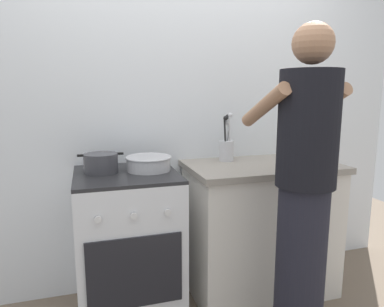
{
  "coord_description": "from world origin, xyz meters",
  "views": [
    {
      "loc": [
        -0.56,
        -1.89,
        1.37
      ],
      "look_at": [
        0.05,
        0.12,
        1.0
      ],
      "focal_mm": 32.55,
      "sensor_mm": 36.0,
      "label": 1
    }
  ],
  "objects_px": {
    "pot": "(101,163)",
    "oil_bottle": "(299,150)",
    "stove_range": "(129,244)",
    "mixing_bowl": "(149,163)",
    "person": "(304,193)",
    "utensil_crock": "(227,147)"
  },
  "relations": [
    {
      "from": "pot",
      "to": "mixing_bowl",
      "type": "height_order",
      "value": "pot"
    },
    {
      "from": "pot",
      "to": "utensil_crock",
      "type": "height_order",
      "value": "utensil_crock"
    },
    {
      "from": "utensil_crock",
      "to": "oil_bottle",
      "type": "bearing_deg",
      "value": -32.72
    },
    {
      "from": "person",
      "to": "stove_range",
      "type": "bearing_deg",
      "value": 146.38
    },
    {
      "from": "mixing_bowl",
      "to": "utensil_crock",
      "type": "bearing_deg",
      "value": 13.67
    },
    {
      "from": "stove_range",
      "to": "mixing_bowl",
      "type": "height_order",
      "value": "mixing_bowl"
    },
    {
      "from": "utensil_crock",
      "to": "oil_bottle",
      "type": "relative_size",
      "value": 1.4
    },
    {
      "from": "pot",
      "to": "stove_range",
      "type": "bearing_deg",
      "value": -16.82
    },
    {
      "from": "pot",
      "to": "person",
      "type": "height_order",
      "value": "person"
    },
    {
      "from": "mixing_bowl",
      "to": "person",
      "type": "bearing_deg",
      "value": -39.85
    },
    {
      "from": "utensil_crock",
      "to": "person",
      "type": "xyz_separation_m",
      "value": [
        0.13,
        -0.72,
        -0.14
      ]
    },
    {
      "from": "person",
      "to": "oil_bottle",
      "type": "bearing_deg",
      "value": 59.59
    },
    {
      "from": "utensil_crock",
      "to": "person",
      "type": "bearing_deg",
      "value": -79.75
    },
    {
      "from": "utensil_crock",
      "to": "pot",
      "type": "bearing_deg",
      "value": -171.86
    },
    {
      "from": "mixing_bowl",
      "to": "utensil_crock",
      "type": "xyz_separation_m",
      "value": [
        0.57,
        0.14,
        0.05
      ]
    },
    {
      "from": "mixing_bowl",
      "to": "oil_bottle",
      "type": "xyz_separation_m",
      "value": [
        0.97,
        -0.12,
        0.05
      ]
    },
    {
      "from": "utensil_crock",
      "to": "person",
      "type": "height_order",
      "value": "person"
    },
    {
      "from": "mixing_bowl",
      "to": "person",
      "type": "distance_m",
      "value": 0.91
    },
    {
      "from": "stove_range",
      "to": "person",
      "type": "xyz_separation_m",
      "value": [
        0.84,
        -0.56,
        0.41
      ]
    },
    {
      "from": "stove_range",
      "to": "utensil_crock",
      "type": "distance_m",
      "value": 0.91
    },
    {
      "from": "pot",
      "to": "oil_bottle",
      "type": "xyz_separation_m",
      "value": [
        1.25,
        -0.14,
        0.04
      ]
    },
    {
      "from": "pot",
      "to": "mixing_bowl",
      "type": "bearing_deg",
      "value": -3.44
    }
  ]
}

